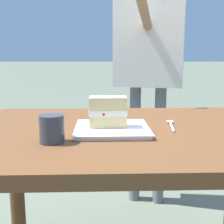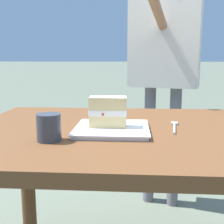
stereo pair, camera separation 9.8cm
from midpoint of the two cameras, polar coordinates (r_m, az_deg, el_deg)
name	(u,v)px [view 2 (the right image)]	position (r m, az deg, el deg)	size (l,w,h in m)	color
patio_table	(137,158)	(1.07, 7.48, -8.88)	(1.20, 0.84, 0.72)	brown
dessert_plate	(112,129)	(0.99, 2.83, -3.35)	(0.25, 0.25, 0.02)	white
cake_slice	(108,112)	(0.98, 2.08, 0.02)	(0.13, 0.07, 0.10)	#E0C17A
dessert_fork	(174,127)	(1.08, 14.55, -2.78)	(0.04, 0.17, 0.01)	silver
coffee_cup	(49,127)	(0.88, -9.01, -2.92)	(0.07, 0.07, 0.08)	#333842
diner_person	(164,46)	(1.89, 11.61, 12.40)	(0.46, 0.59, 1.55)	slate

